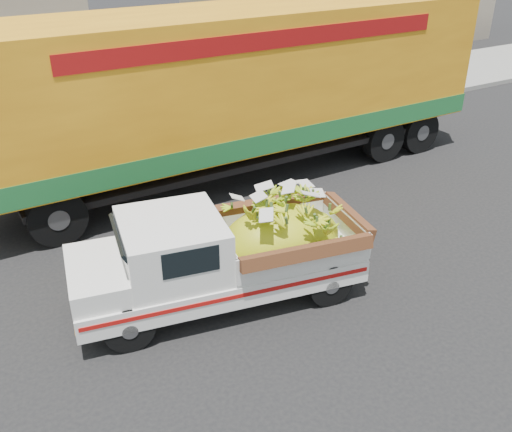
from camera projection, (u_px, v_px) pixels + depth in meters
ground at (232, 272)px, 9.94m from camera, size 100.00×100.00×0.00m
curb at (120, 156)px, 14.48m from camera, size 60.00×0.25×0.15m
sidewalk at (96, 132)px, 16.08m from camera, size 60.00×4.00×0.14m
pickup_truck at (239, 251)px, 8.96m from camera, size 4.70×2.41×1.57m
semi_trailer at (242, 87)px, 12.63m from camera, size 12.01×2.60×3.80m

